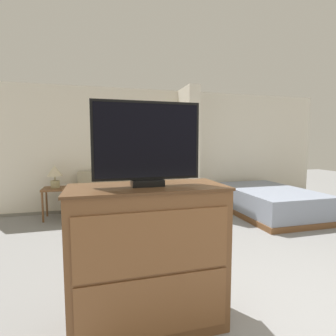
# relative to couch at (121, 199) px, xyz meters

# --- Properties ---
(ground_plane) EXTENTS (20.00, 20.00, 0.00)m
(ground_plane) POSITION_rel_couch_xyz_m (1.18, -3.77, -0.31)
(ground_plane) COLOR gray
(wall_back) EXTENTS (7.50, 0.16, 2.60)m
(wall_back) POSITION_rel_couch_xyz_m (1.17, 0.48, 0.98)
(wall_back) COLOR silver
(wall_back) RESTS_ON ground_plane
(wall_partition_pillar) EXTENTS (0.24, 0.76, 2.60)m
(wall_partition_pillar) POSITION_rel_couch_xyz_m (1.45, 0.04, 0.99)
(wall_partition_pillar) COLOR silver
(wall_partition_pillar) RESTS_ON ground_plane
(couch) EXTENTS (2.17, 0.84, 0.86)m
(couch) POSITION_rel_couch_xyz_m (0.00, 0.00, 0.00)
(couch) COLOR tan
(couch) RESTS_ON ground_plane
(coffee_table) EXTENTS (0.71, 0.53, 0.45)m
(coffee_table) POSITION_rel_couch_xyz_m (0.06, -1.12, 0.08)
(coffee_table) COLOR brown
(coffee_table) RESTS_ON ground_plane
(side_table) EXTENTS (0.46, 0.46, 0.60)m
(side_table) POSITION_rel_couch_xyz_m (-1.23, 0.04, 0.18)
(side_table) COLOR brown
(side_table) RESTS_ON ground_plane
(table_lamp) EXTENTS (0.28, 0.28, 0.43)m
(table_lamp) POSITION_rel_couch_xyz_m (-1.23, 0.04, 0.56)
(table_lamp) COLOR tan
(table_lamp) RESTS_ON side_table
(tv_dresser) EXTENTS (1.20, 0.55, 1.13)m
(tv_dresser) POSITION_rel_couch_xyz_m (-0.08, -3.32, 0.25)
(tv_dresser) COLOR brown
(tv_dresser) RESTS_ON ground_plane
(tv) EXTENTS (0.82, 0.16, 0.64)m
(tv) POSITION_rel_couch_xyz_m (-0.08, -3.32, 1.13)
(tv) COLOR black
(tv) RESTS_ON tv_dresser
(bed) EXTENTS (1.45, 2.19, 0.52)m
(bed) POSITION_rel_couch_xyz_m (2.91, -0.71, -0.05)
(bed) COLOR brown
(bed) RESTS_ON ground_plane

